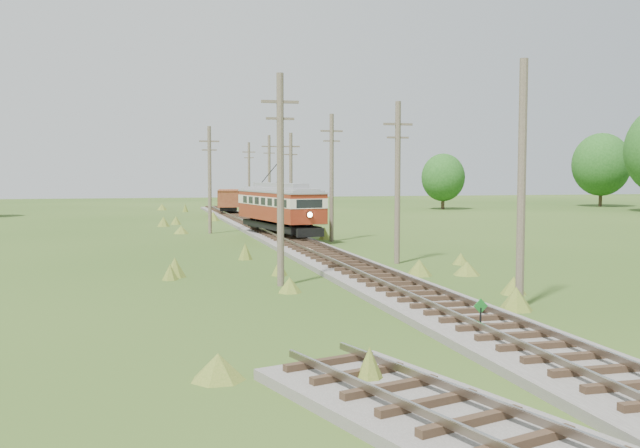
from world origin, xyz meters
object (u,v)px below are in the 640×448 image
object	(u,v)px
switch_marker	(481,313)
streetcar	(279,205)
gondola	(229,199)
gravel_pile	(293,217)

from	to	relation	value
switch_marker	streetcar	world-z (taller)	streetcar
switch_marker	streetcar	distance (m)	32.50
gondola	gravel_pile	xyz separation A→B (m)	(4.62, -13.76, -1.34)
streetcar	gondola	world-z (taller)	streetcar
switch_marker	gravel_pile	xyz separation A→B (m)	(4.82, 49.30, -0.10)
switch_marker	gondola	size ratio (longest dim) A/B	0.14
streetcar	gondola	distance (m)	30.63
gondola	gravel_pile	world-z (taller)	gondola
streetcar	gravel_pile	distance (m)	17.59
streetcar	gravel_pile	xyz separation A→B (m)	(4.62, 16.86, -2.00)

